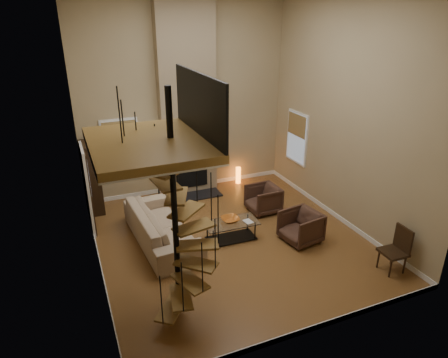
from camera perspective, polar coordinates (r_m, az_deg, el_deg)
name	(u,v)px	position (r m, az deg, el deg)	size (l,w,h in m)	color
ground	(230,239)	(9.57, 0.93, -8.64)	(6.00, 6.50, 0.01)	olive
back_wall	(185,98)	(11.43, -5.62, 11.45)	(6.00, 0.02, 5.50)	tan
front_wall	(323,184)	(5.80, 14.03, -0.69)	(6.00, 0.02, 5.50)	tan
left_wall	(82,144)	(7.80, -19.65, 4.77)	(0.02, 6.50, 5.50)	tan
right_wall	(347,114)	(10.01, 17.19, 8.90)	(0.02, 6.50, 5.50)	tan
baseboard_back	(188,186)	(12.24, -5.13, -1.00)	(6.00, 0.02, 0.12)	white
baseboard_front	(307,330)	(7.28, 11.84, -20.43)	(6.00, 0.02, 0.12)	white
baseboard_left	(101,265)	(8.96, -17.28, -11.76)	(0.02, 6.50, 0.12)	white
baseboard_right	(334,214)	(10.93, 15.52, -4.88)	(0.02, 6.50, 0.12)	white
chimney_breast	(187,100)	(11.25, -5.32, 11.27)	(1.60, 0.38, 5.50)	#8F7C5D
hearth	(196,196)	(11.68, -4.11, -2.41)	(1.50, 0.60, 0.04)	black
firebox	(192,176)	(11.71, -4.64, 0.50)	(0.95, 0.02, 0.72)	black
mantel	(192,157)	(11.43, -4.61, 3.14)	(1.70, 0.18, 0.06)	white
mirror_frame	(190,130)	(11.24, -4.83, 7.07)	(0.94, 0.94, 0.10)	black
mirror_disc	(190,130)	(11.25, -4.85, 7.09)	(0.80, 0.80, 0.01)	white
vase_left	(173,154)	(11.27, -7.35, 3.56)	(0.24, 0.24, 0.25)	black
vase_right	(211,150)	(11.61, -1.87, 4.22)	(0.20, 0.20, 0.21)	#174D52
window_back	(121,145)	(11.29, -14.61, 4.75)	(1.02, 0.06, 1.52)	white
window_right	(297,137)	(11.84, 10.41, 5.97)	(0.06, 1.02, 1.52)	white
entry_door	(88,190)	(10.08, -18.91, -1.49)	(0.10, 1.05, 2.16)	white
loft	(155,140)	(6.06, -9.93, 5.60)	(1.70, 2.20, 1.09)	olive
spiral_stair	(176,221)	(6.70, -6.91, -6.03)	(1.47, 1.47, 4.06)	black
hutch	(92,178)	(11.06, -18.43, 0.18)	(0.40, 0.85, 1.90)	black
sofa	(161,226)	(9.42, -9.09, -6.68)	(2.82, 1.10, 0.82)	tan
armchair_near	(266,199)	(10.76, 5.99, -2.83)	(0.79, 0.81, 0.74)	#462C20
armchair_far	(303,226)	(9.57, 11.31, -6.64)	(0.81, 0.83, 0.76)	#462C20
coffee_table	(231,228)	(9.43, 1.02, -7.11)	(1.28, 0.67, 0.46)	silver
bowl	(230,220)	(9.36, 0.91, -5.84)	(0.42, 0.42, 0.10)	#C66822
book	(247,222)	(9.35, 3.38, -6.17)	(0.18, 0.24, 0.02)	gray
floor_lamp	(157,161)	(10.48, -9.62, 2.56)	(0.43, 0.43, 1.75)	black
accent_lamp	(238,175)	(12.48, 2.05, 0.51)	(0.15, 0.15, 0.54)	orange
side_chair	(397,248)	(9.00, 23.59, -9.06)	(0.50, 0.50, 1.00)	black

